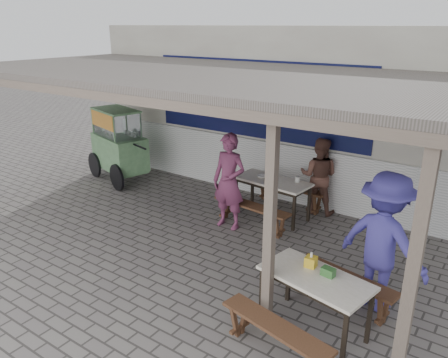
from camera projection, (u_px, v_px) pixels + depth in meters
ground at (171, 247)px, 7.33m from camera, size 60.00×60.00×0.00m
back_wall at (276, 112)px, 9.52m from camera, size 9.00×1.28×3.50m
warung_roof at (201, 77)px, 7.10m from camera, size 9.00×4.21×2.81m
table_left at (272, 184)px, 8.27m from camera, size 1.50×0.79×0.75m
bench_left_street at (251, 210)px, 7.91m from camera, size 1.56×0.43×0.45m
bench_left_wall at (290, 191)px, 8.85m from camera, size 1.56×0.43×0.45m
table_right at (315, 282)px, 5.13m from camera, size 1.39×0.89×0.75m
bench_right_street at (275, 333)px, 4.78m from camera, size 1.42×0.55×0.45m
bench_right_wall at (345, 283)px, 5.70m from camera, size 1.42×0.55×0.45m
vendor_cart at (118, 142)px, 10.19m from camera, size 2.18×1.22×1.69m
patron_street_side at (229, 182)px, 7.78m from camera, size 0.65×0.43×1.75m
patron_wall_side at (319, 176)px, 8.44m from camera, size 0.84×0.71×1.51m
patron_right_table at (384, 242)px, 5.51m from camera, size 1.34×0.98×1.86m
tissue_box at (311, 262)px, 5.28m from camera, size 0.14×0.14×0.13m
donation_box at (328, 272)px, 5.09m from camera, size 0.17×0.12×0.10m
condiment_jar at (298, 179)px, 8.12m from camera, size 0.09×0.09×0.10m
condiment_bowl at (262, 176)px, 8.37m from camera, size 0.20×0.20×0.04m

